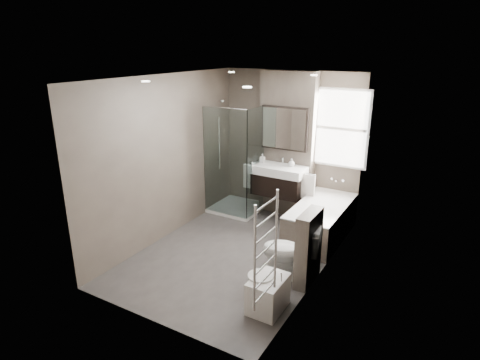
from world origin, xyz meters
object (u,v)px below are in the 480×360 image
Objects in this scene: vanity at (278,180)px; toilet at (291,252)px; bathtub at (321,219)px; bidet at (268,293)px.

vanity is 1.23× the size of toilet.
vanity reaches higher than toilet.
bathtub is 2.14m from bidet.
bathtub is (0.92, -0.33, -0.43)m from vanity.
bidet is at bearing -10.63° from toilet.
toilet is at bearing 93.26° from bidet.
toilet is (0.97, -1.69, -0.35)m from vanity.
bidet is (1.01, -2.46, -0.52)m from vanity.
bathtub is at bearing 168.00° from toilet.
vanity is at bearing 160.63° from bathtub.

